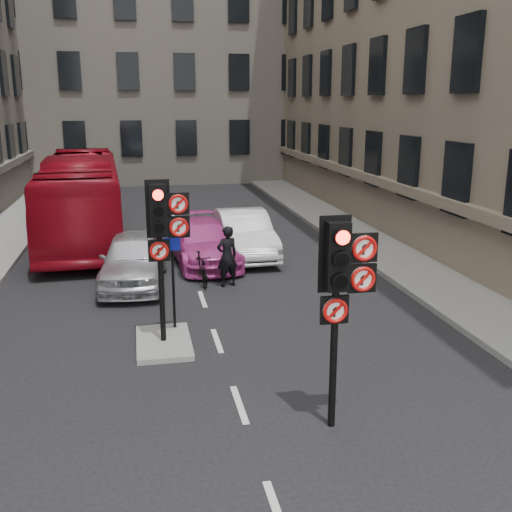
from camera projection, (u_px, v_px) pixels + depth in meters
name	position (u px, v px, depth m)	size (l,w,h in m)	color
ground	(262.00, 470.00, 8.87)	(120.00, 120.00, 0.00)	black
pavement_right	(389.00, 250.00, 21.60)	(3.00, 50.00, 0.16)	gray
centre_island	(164.00, 342.00, 13.38)	(1.20, 2.00, 0.12)	gray
building_far	(152.00, 32.00, 42.41)	(30.00, 14.00, 20.00)	#6C635B
signal_near	(342.00, 278.00, 9.44)	(0.91, 0.40, 3.58)	black
signal_far	(163.00, 227.00, 12.72)	(0.91, 0.40, 3.58)	black
car_silver	(134.00, 259.00, 17.66)	(1.83, 4.55, 1.55)	#B9BBC1
car_white	(244.00, 234.00, 20.90)	(1.67, 4.78, 1.58)	silver
car_pink	(203.00, 242.00, 20.04)	(1.96, 4.83, 1.40)	#C33991
bus_red	(82.00, 198.00, 23.18)	(2.75, 11.73, 3.27)	maroon
motorcycle	(201.00, 269.00, 17.72)	(0.45, 1.58, 0.95)	black
motorcyclist	(227.00, 256.00, 17.42)	(0.66, 0.43, 1.81)	black
info_sign	(173.00, 270.00, 13.76)	(0.37, 0.11, 2.18)	black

